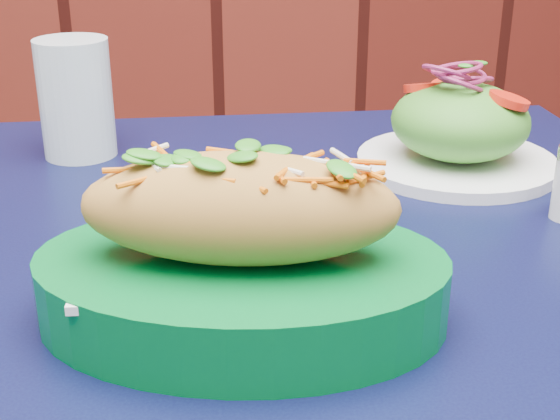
{
  "coord_description": "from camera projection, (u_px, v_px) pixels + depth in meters",
  "views": [
    {
      "loc": [
        -0.39,
        0.86,
        1.03
      ],
      "look_at": [
        -0.35,
        1.38,
        0.81
      ],
      "focal_mm": 50.0,
      "sensor_mm": 36.0,
      "label": 1
    }
  ],
  "objects": [
    {
      "name": "cafe_table",
      "position": [
        276.0,
        341.0,
        0.67
      ],
      "size": [
        0.83,
        0.83,
        0.75
      ],
      "rotation": [
        0.0,
        0.0,
        0.04
      ],
      "color": "black",
      "rests_on": "ground"
    },
    {
      "name": "banh_mi_basket",
      "position": [
        241.0,
        258.0,
        0.52
      ],
      "size": [
        0.3,
        0.22,
        0.13
      ],
      "rotation": [
        0.0,
        0.0,
        -0.13
      ],
      "color": "#016125",
      "rests_on": "cafe_table"
    },
    {
      "name": "salad_plate",
      "position": [
        459.0,
        129.0,
        0.8
      ],
      "size": [
        0.21,
        0.21,
        0.11
      ],
      "rotation": [
        0.0,
        0.0,
        -0.17
      ],
      "color": "white",
      "rests_on": "cafe_table"
    },
    {
      "name": "water_glass",
      "position": [
        76.0,
        98.0,
        0.83
      ],
      "size": [
        0.08,
        0.08,
        0.13
      ],
      "primitive_type": "cylinder",
      "color": "silver",
      "rests_on": "cafe_table"
    }
  ]
}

